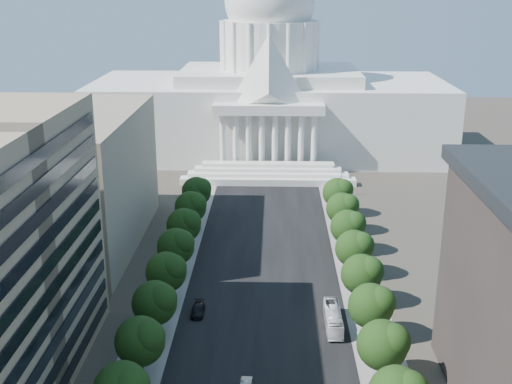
{
  "coord_description": "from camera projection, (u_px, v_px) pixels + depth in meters",
  "views": [
    {
      "loc": [
        1.73,
        -35.39,
        57.17
      ],
      "look_at": [
        -1.74,
        85.52,
        17.47
      ],
      "focal_mm": 45.0,
      "sensor_mm": 36.0,
      "label": 1
    }
  ],
  "objects": [
    {
      "name": "tree_l_i",
      "position": [
        192.0,
        206.0,
        152.34
      ],
      "size": [
        7.79,
        7.6,
        9.97
      ],
      "color": "#33261C",
      "rests_on": "ground"
    },
    {
      "name": "office_block_left_far",
      "position": [
        51.0,
        180.0,
        143.09
      ],
      "size": [
        38.0,
        52.0,
        30.0
      ],
      "primitive_type": "cube",
      "color": "gray",
      "rests_on": "ground"
    },
    {
      "name": "tree_l_g",
      "position": [
        177.0,
        246.0,
        129.55
      ],
      "size": [
        7.79,
        7.6,
        9.97
      ],
      "color": "#33261C",
      "rests_on": "ground"
    },
    {
      "name": "streetlight_e",
      "position": [
        349.0,
        207.0,
        153.6
      ],
      "size": [
        2.61,
        0.44,
        9.0
      ],
      "color": "gray",
      "rests_on": "ground"
    },
    {
      "name": "tree_r_h",
      "position": [
        349.0,
        226.0,
        139.96
      ],
      "size": [
        7.79,
        7.6,
        9.97
      ],
      "color": "#33261C",
      "rests_on": "ground"
    },
    {
      "name": "tree_l_j",
      "position": [
        198.0,
        191.0,
        163.74
      ],
      "size": [
        7.79,
        7.6,
        9.97
      ],
      "color": "#33261C",
      "rests_on": "ground"
    },
    {
      "name": "tree_l_h",
      "position": [
        185.0,
        224.0,
        140.95
      ],
      "size": [
        7.79,
        7.6,
        9.97
      ],
      "color": "#33261C",
      "rests_on": "ground"
    },
    {
      "name": "tree_r_g",
      "position": [
        356.0,
        248.0,
        128.57
      ],
      "size": [
        7.79,
        7.6,
        9.97
      ],
      "color": "#33261C",
      "rests_on": "ground"
    },
    {
      "name": "capitol",
      "position": [
        269.0,
        95.0,
        220.84
      ],
      "size": [
        120.0,
        56.0,
        73.0
      ],
      "color": "white",
      "rests_on": "ground"
    },
    {
      "name": "streetlight_c",
      "position": [
        382.0,
        308.0,
        106.11
      ],
      "size": [
        2.61,
        0.44,
        9.0
      ],
      "color": "gray",
      "rests_on": "ground"
    },
    {
      "name": "sidewalk_right",
      "position": [
        354.0,
        264.0,
        136.44
      ],
      "size": [
        8.0,
        260.0,
        0.02
      ],
      "primitive_type": "cube",
      "color": "gray",
      "rests_on": "ground"
    },
    {
      "name": "car_dark_b",
      "position": [
        198.0,
        310.0,
        115.75
      ],
      "size": [
        2.29,
        5.55,
        1.61
      ],
      "primitive_type": "imported",
      "rotation": [
        0.0,
        0.0,
        -0.01
      ],
      "color": "black",
      "rests_on": "ground"
    },
    {
      "name": "tree_r_f",
      "position": [
        364.0,
        274.0,
        117.17
      ],
      "size": [
        7.79,
        7.6,
        9.97
      ],
      "color": "#33261C",
      "rests_on": "ground"
    },
    {
      "name": "tree_r_i",
      "position": [
        344.0,
        208.0,
        151.36
      ],
      "size": [
        7.79,
        7.6,
        9.97
      ],
      "color": "#33261C",
      "rests_on": "ground"
    },
    {
      "name": "sidewalk_left",
      "position": [
        176.0,
        262.0,
        137.48
      ],
      "size": [
        8.0,
        260.0,
        0.02
      ],
      "primitive_type": "cube",
      "color": "gray",
      "rests_on": "ground"
    },
    {
      "name": "city_bus",
      "position": [
        333.0,
        318.0,
        111.32
      ],
      "size": [
        2.68,
        11.38,
        3.17
      ],
      "primitive_type": "imported",
      "rotation": [
        0.0,
        0.0,
        0.0
      ],
      "color": "silver",
      "rests_on": "ground"
    },
    {
      "name": "streetlight_f",
      "position": [
        339.0,
        177.0,
        177.34
      ],
      "size": [
        2.61,
        0.44,
        9.0
      ],
      "color": "gray",
      "rests_on": "ground"
    },
    {
      "name": "tree_l_e",
      "position": [
        156.0,
        302.0,
        106.75
      ],
      "size": [
        7.79,
        7.6,
        9.97
      ],
      "color": "#33261C",
      "rests_on": "ground"
    },
    {
      "name": "tree_r_e",
      "position": [
        373.0,
        305.0,
        105.77
      ],
      "size": [
        7.79,
        7.6,
        9.97
      ],
      "color": "#33261C",
      "rests_on": "ground"
    },
    {
      "name": "road_asphalt",
      "position": [
        265.0,
        263.0,
        136.96
      ],
      "size": [
        30.0,
        260.0,
        0.01
      ],
      "primitive_type": "cube",
      "color": "black",
      "rests_on": "ground"
    },
    {
      "name": "tree_r_d",
      "position": [
        385.0,
        344.0,
        94.38
      ],
      "size": [
        7.79,
        7.6,
        9.97
      ],
      "color": "#33261C",
      "rests_on": "ground"
    },
    {
      "name": "tree_l_f",
      "position": [
        168.0,
        271.0,
        118.15
      ],
      "size": [
        7.79,
        7.6,
        9.97
      ],
      "color": "#33261C",
      "rests_on": "ground"
    },
    {
      "name": "tree_r_j",
      "position": [
        339.0,
        192.0,
        162.76
      ],
      "size": [
        7.79,
        7.6,
        9.97
      ],
      "color": "#33261C",
      "rests_on": "ground"
    },
    {
      "name": "streetlight_d",
      "position": [
        363.0,
        248.0,
        129.86
      ],
      "size": [
        2.61,
        0.44,
        9.0
      ],
      "color": "gray",
      "rests_on": "ground"
    },
    {
      "name": "tree_l_d",
      "position": [
        142.0,
        340.0,
        95.36
      ],
      "size": [
        7.79,
        7.6,
        9.97
      ],
      "color": "#33261C",
      "rests_on": "ground"
    }
  ]
}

